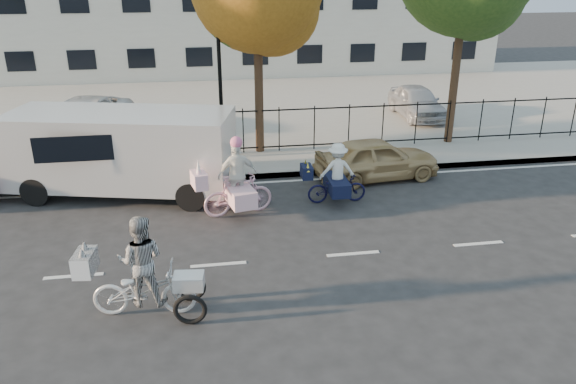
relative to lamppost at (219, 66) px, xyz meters
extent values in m
plane|color=#333334|center=(-0.50, -6.80, -3.11)|extent=(120.00, 120.00, 0.00)
cube|color=#A8A399|center=(-0.50, -1.75, -3.04)|extent=(60.00, 0.10, 0.15)
cube|color=#A8A399|center=(-0.50, -0.70, -3.04)|extent=(60.00, 2.20, 0.15)
cube|color=#A8A399|center=(-0.50, 8.20, -3.04)|extent=(60.00, 15.60, 0.15)
cube|color=silver|center=(-0.50, 18.20, -0.11)|extent=(34.00, 10.00, 6.00)
cylinder|color=black|center=(0.00, 0.00, -0.96)|extent=(0.12, 0.12, 4.00)
sphere|color=white|center=(0.00, 0.00, 1.19)|extent=(0.36, 0.36, 0.36)
cylinder|color=black|center=(-2.70, 0.00, -2.06)|extent=(0.06, 0.06, 1.80)
cylinder|color=black|center=(-2.00, 0.00, -2.06)|extent=(0.06, 0.06, 1.80)
cube|color=#59140F|center=(-2.35, 0.00, -1.46)|extent=(0.85, 0.04, 0.60)
imported|color=white|center=(-1.91, -8.40, -2.62)|extent=(1.94, 0.87, 0.99)
imported|color=white|center=(-1.91, -8.40, -2.01)|extent=(0.91, 0.75, 1.73)
cube|color=white|center=(-2.89, -8.28, -2.02)|extent=(0.40, 0.64, 0.39)
cone|color=white|center=(-2.89, -8.15, -1.75)|extent=(0.15, 0.15, 0.20)
cone|color=white|center=(-2.89, -8.41, -1.75)|extent=(0.15, 0.15, 0.20)
torus|color=black|center=(-1.09, -8.88, -2.81)|extent=(0.62, 0.16, 0.61)
torus|color=black|center=(-1.09, -8.11, -2.81)|extent=(0.62, 0.16, 0.61)
cube|color=white|center=(-1.09, -8.49, -2.45)|extent=(0.59, 0.45, 0.27)
imported|color=#EAB2C5|center=(0.15, -4.23, -2.57)|extent=(1.88, 0.88, 1.09)
imported|color=white|center=(0.15, -4.23, -2.01)|extent=(1.07, 0.62, 1.72)
cube|color=#F9BDCC|center=(-0.81, -4.44, -2.02)|extent=(0.45, 0.66, 0.39)
cone|color=white|center=(-0.81, -4.44, -1.67)|extent=(0.13, 0.13, 0.35)
cube|color=#F9BDCC|center=(0.15, -4.23, -2.51)|extent=(0.89, 1.51, 0.44)
sphere|color=pink|center=(0.15, -4.23, -1.17)|extent=(0.31, 0.31, 0.31)
imported|color=black|center=(2.84, -3.86, -2.70)|extent=(1.59, 0.57, 0.83)
imported|color=white|center=(2.84, -3.86, -2.18)|extent=(0.95, 0.55, 1.46)
cube|color=black|center=(2.00, -3.85, -2.19)|extent=(0.28, 0.51, 0.33)
cone|color=yellow|center=(2.00, -3.68, -2.00)|extent=(0.11, 0.22, 0.30)
cone|color=yellow|center=(2.00, -4.01, -2.00)|extent=(0.11, 0.22, 0.30)
cube|color=black|center=(2.84, -3.86, -2.60)|extent=(0.52, 1.21, 0.37)
cube|color=silver|center=(-2.86, -2.30, -1.78)|extent=(6.35, 3.60, 2.00)
cylinder|color=black|center=(-4.97, -3.28, -2.72)|extent=(0.82, 0.47, 0.78)
cylinder|color=black|center=(-4.97, -1.32, -2.72)|extent=(0.82, 0.47, 0.78)
cylinder|color=black|center=(-0.75, -3.28, -2.72)|extent=(0.82, 0.47, 0.78)
cylinder|color=black|center=(-0.75, -1.32, -2.72)|extent=(0.82, 0.47, 0.78)
imported|color=tan|center=(4.44, -2.30, -2.48)|extent=(3.85, 1.89, 1.26)
imported|color=black|center=(-5.30, -0.61, -2.13)|extent=(0.62, 0.42, 1.67)
imported|color=silver|center=(-4.79, 2.80, -2.25)|extent=(3.46, 5.53, 1.42)
imported|color=#B2B4BA|center=(8.12, 3.95, -2.32)|extent=(1.56, 3.77, 1.28)
cylinder|color=#442D1D|center=(1.26, 0.50, -0.75)|extent=(0.28, 0.28, 4.72)
sphere|color=#9F6219|center=(1.76, 0.70, 1.61)|extent=(2.97, 2.97, 2.97)
cylinder|color=#442D1D|center=(7.99, 0.50, -0.50)|extent=(0.28, 0.28, 5.23)
camera|label=1|loc=(-0.73, -17.51, 2.93)|focal=35.00mm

